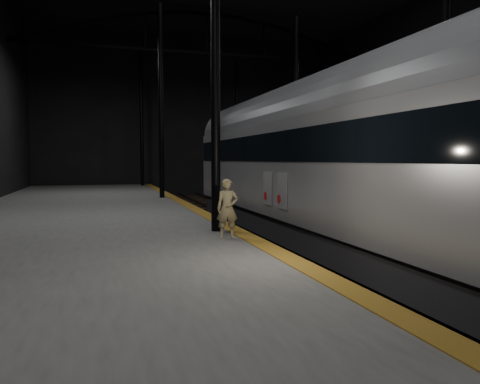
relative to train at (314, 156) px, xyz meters
name	(u,v)px	position (x,y,z in m)	size (l,w,h in m)	color
ground	(287,237)	(0.00, 2.30, -3.13)	(44.00, 44.00, 0.00)	black
platform_left	(83,233)	(-7.50, 2.30, -2.63)	(9.00, 43.80, 1.00)	#50504D
platform_right	(448,217)	(7.50, 2.30, -2.63)	(9.00, 43.80, 1.00)	#50504D
tactile_strip	(205,214)	(-3.25, 2.30, -2.12)	(0.50, 43.80, 0.01)	brown
track	(287,235)	(0.00, 2.30, -3.06)	(2.40, 43.00, 0.24)	#3F3328
train	(314,156)	(0.00, 0.00, 0.00)	(3.14, 20.98, 5.61)	#A4A7AC
woman	(227,208)	(-3.80, -2.94, -1.37)	(0.55, 0.36, 1.52)	tan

